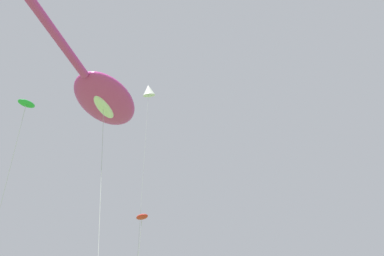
% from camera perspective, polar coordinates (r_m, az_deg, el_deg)
% --- Properties ---
extents(big_show_kite, '(13.70, 7.11, 19.25)m').
position_cam_1_polar(big_show_kite, '(25.46, -13.99, 4.89)').
color(big_show_kite, '#CC3899').
rests_on(big_show_kite, ground).
extents(small_kite_streamer_purple, '(2.87, 2.53, 13.30)m').
position_cam_1_polar(small_kite_streamer_purple, '(18.78, -24.85, 2.65)').
color(small_kite_streamer_purple, green).
rests_on(small_kite_streamer_purple, ground).
extents(small_kite_box_yellow, '(1.17, 1.13, 9.14)m').
position_cam_1_polar(small_kite_box_yellow, '(18.17, -7.93, -14.27)').
color(small_kite_box_yellow, red).
rests_on(small_kite_box_yellow, ground).
extents(small_kite_diamond_red, '(2.13, 1.40, 24.60)m').
position_cam_1_polar(small_kite_diamond_red, '(32.46, -6.85, 5.85)').
color(small_kite_diamond_red, white).
rests_on(small_kite_diamond_red, ground).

